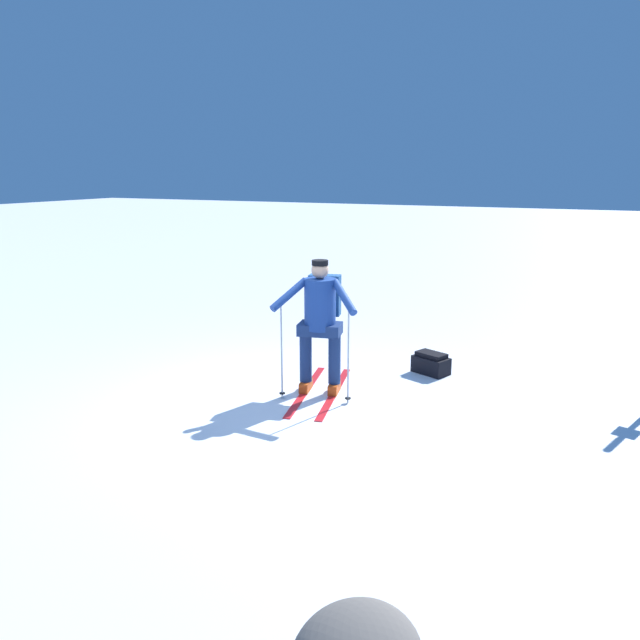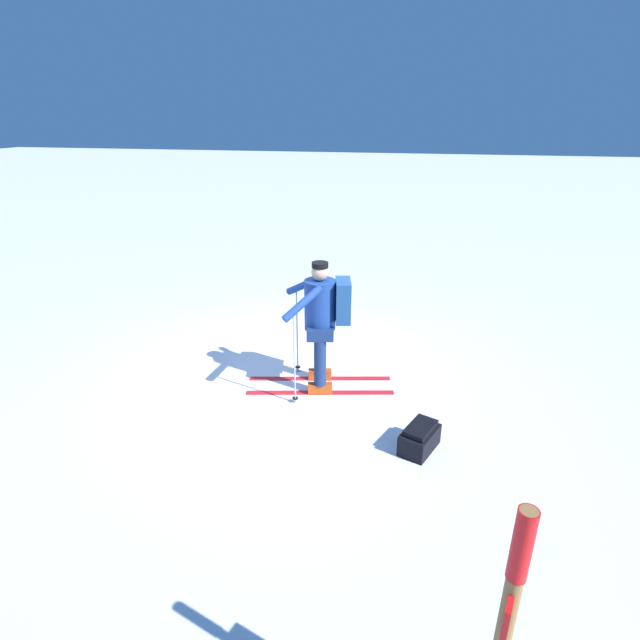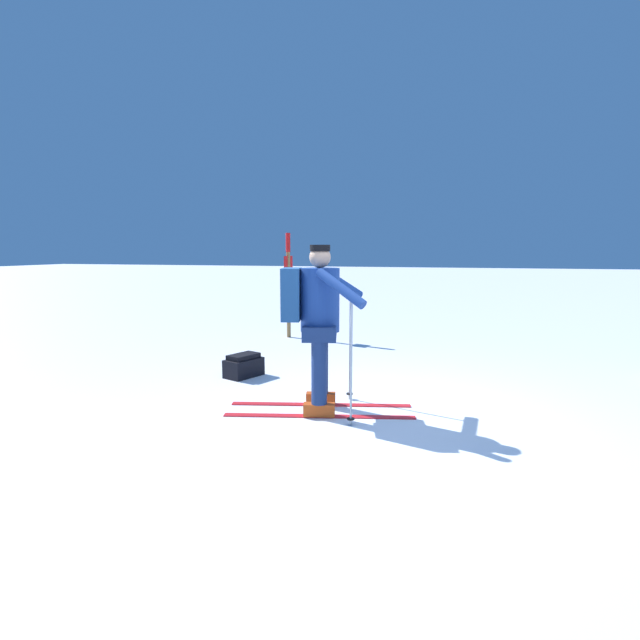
{
  "view_description": "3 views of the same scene",
  "coord_description": "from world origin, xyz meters",
  "views": [
    {
      "loc": [
        -6.04,
        -3.31,
        2.69
      ],
      "look_at": [
        0.55,
        -0.23,
        0.92
      ],
      "focal_mm": 35.0,
      "sensor_mm": 36.0,
      "label": 1
    },
    {
      "loc": [
        1.77,
        -5.68,
        3.24
      ],
      "look_at": [
        0.55,
        -0.23,
        0.92
      ],
      "focal_mm": 28.0,
      "sensor_mm": 36.0,
      "label": 2
    },
    {
      "loc": [
        -0.73,
        4.4,
        1.6
      ],
      "look_at": [
        0.55,
        -0.23,
        0.92
      ],
      "focal_mm": 28.0,
      "sensor_mm": 36.0,
      "label": 3
    }
  ],
  "objects": [
    {
      "name": "ground_plane",
      "position": [
        0.0,
        0.0,
        0.0
      ],
      "size": [
        80.0,
        80.0,
        0.0
      ],
      "primitive_type": "plane",
      "color": "white"
    },
    {
      "name": "dropped_backpack",
      "position": [
        1.84,
        -1.28,
        0.14
      ],
      "size": [
        0.44,
        0.54,
        0.29
      ],
      "color": "black",
      "rests_on": "ground_plane"
    },
    {
      "name": "skier",
      "position": [
        0.59,
        -0.22,
        0.96
      ],
      "size": [
        1.9,
        1.02,
        1.64
      ],
      "color": "red",
      "rests_on": "ground_plane"
    }
  ]
}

